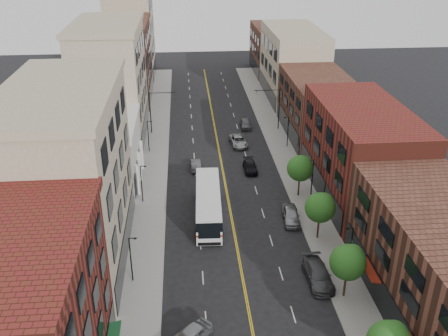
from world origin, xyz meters
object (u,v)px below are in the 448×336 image
object	(u,v)px
car_parked_far	(291,215)
car_lane_b	(238,141)
car_lane_behind	(196,165)
car_parked_mid	(318,275)
car_lane_c	(245,124)
car_lane_a	(250,167)
city_bus	(208,202)

from	to	relation	value
car_parked_far	car_lane_b	size ratio (longest dim) A/B	0.91
car_lane_behind	car_lane_b	bearing A→B (deg)	-131.88
car_parked_mid	car_lane_behind	size ratio (longest dim) A/B	1.42
car_lane_b	car_lane_c	distance (m)	8.00
car_lane_a	car_lane_b	distance (m)	9.55
city_bus	car_lane_a	bearing A→B (deg)	63.22
car_parked_mid	car_parked_far	world-z (taller)	car_parked_mid
car_lane_a	car_parked_mid	bearing A→B (deg)	-82.25
car_parked_far	car_lane_b	bearing A→B (deg)	103.69
city_bus	car_lane_a	distance (m)	14.00
city_bus	car_parked_mid	world-z (taller)	city_bus
car_parked_mid	car_lane_b	size ratio (longest dim) A/B	1.08
car_lane_behind	car_lane_c	size ratio (longest dim) A/B	0.91
car_parked_mid	car_lane_a	distance (m)	25.76
car_parked_mid	car_lane_behind	xyz separation A→B (m)	(-11.27, 26.80, -0.16)
car_lane_b	city_bus	bearing A→B (deg)	-110.54
car_parked_mid	car_parked_far	bearing A→B (deg)	90.36
car_lane_a	car_lane_b	size ratio (longest dim) A/B	0.86
car_lane_a	car_lane_c	size ratio (longest dim) A/B	1.03
car_parked_mid	car_lane_b	world-z (taller)	car_parked_mid
city_bus	car_lane_b	bearing A→B (deg)	76.50
car_parked_far	car_lane_behind	xyz separation A→B (m)	(-10.92, 15.33, -0.16)
car_lane_behind	car_lane_a	distance (m)	7.93
city_bus	car_lane_a	xyz separation A→B (m)	(6.74, 12.20, -1.33)
car_lane_behind	car_parked_far	bearing A→B (deg)	124.52
city_bus	car_lane_a	world-z (taller)	city_bus
car_lane_b	car_lane_behind	bearing A→B (deg)	-135.85
car_parked_mid	car_parked_far	distance (m)	11.47
car_lane_behind	car_lane_c	xyz separation A→B (m)	(9.26, 15.98, 0.09)
city_bus	car_lane_c	world-z (taller)	city_bus
car_lane_behind	car_lane_c	bearing A→B (deg)	-121.03
city_bus	car_parked_mid	size ratio (longest dim) A/B	2.36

